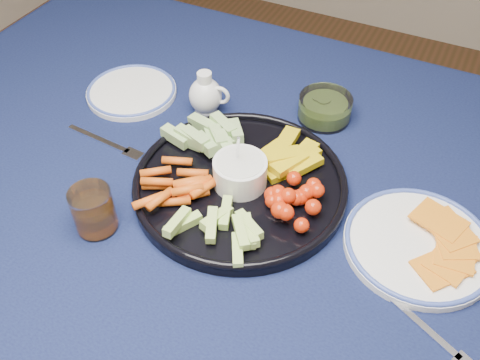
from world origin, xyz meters
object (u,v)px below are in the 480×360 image
at_px(dining_table, 256,202).
at_px(cheese_plate, 419,243).
at_px(creamer_pitcher, 206,95).
at_px(pickle_bowl, 325,109).
at_px(side_plate_extra, 132,91).
at_px(crudite_platter, 239,180).
at_px(juice_tumbler, 94,212).

height_order(dining_table, cheese_plate, cheese_plate).
distance_m(creamer_pitcher, pickle_bowl, 0.26).
relative_size(dining_table, pickle_bowl, 14.62).
bearing_deg(side_plate_extra, dining_table, -15.75).
bearing_deg(side_plate_extra, creamer_pitcher, 6.65).
height_order(dining_table, pickle_bowl, pickle_bowl).
distance_m(creamer_pitcher, cheese_plate, 0.53).
xyz_separation_m(creamer_pitcher, cheese_plate, (0.50, -0.17, -0.03)).
distance_m(dining_table, crudite_platter, 0.12).
distance_m(dining_table, creamer_pitcher, 0.26).
bearing_deg(juice_tumbler, crudite_platter, 46.76).
bearing_deg(juice_tumbler, side_plate_extra, 115.59).
xyz_separation_m(crudite_platter, side_plate_extra, (-0.35, 0.16, -0.01)).
height_order(creamer_pitcher, pickle_bowl, creamer_pitcher).
distance_m(dining_table, side_plate_extra, 0.39).
height_order(pickle_bowl, cheese_plate, pickle_bowl).
distance_m(creamer_pitcher, juice_tumbler, 0.37).
bearing_deg(dining_table, side_plate_extra, 164.25).
bearing_deg(pickle_bowl, dining_table, -104.98).
relative_size(dining_table, crudite_platter, 4.15).
distance_m(dining_table, juice_tumbler, 0.34).
height_order(crudite_platter, side_plate_extra, crudite_platter).
xyz_separation_m(dining_table, juice_tumbler, (-0.20, -0.25, 0.13)).
height_order(creamer_pitcher, side_plate_extra, creamer_pitcher).
distance_m(dining_table, cheese_plate, 0.34).
bearing_deg(side_plate_extra, cheese_plate, -12.26).
bearing_deg(side_plate_extra, juice_tumbler, -64.41).
height_order(pickle_bowl, side_plate_extra, pickle_bowl).
bearing_deg(cheese_plate, juice_tumbler, -158.59).
relative_size(crudite_platter, juice_tumbler, 4.66).
xyz_separation_m(dining_table, side_plate_extra, (-0.36, 0.10, 0.10)).
relative_size(crudite_platter, pickle_bowl, 3.52).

